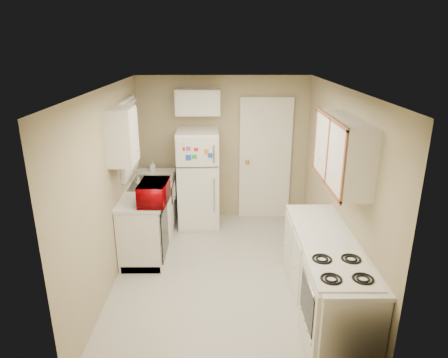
{
  "coord_description": "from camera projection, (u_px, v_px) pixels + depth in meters",
  "views": [
    {
      "loc": [
        -0.04,
        -4.56,
        2.89
      ],
      "look_at": [
        0.0,
        0.5,
        1.15
      ],
      "focal_mm": 32.0,
      "sensor_mm": 36.0,
      "label": 1
    }
  ],
  "objects": [
    {
      "name": "window_blinds",
      "position": [
        129.0,
        137.0,
        5.72
      ],
      "size": [
        0.1,
        0.98,
        1.08
      ],
      "primitive_type": "cube",
      "color": "silver",
      "rests_on": "wall_left"
    },
    {
      "name": "soap_bottle",
      "position": [
        153.0,
        165.0,
        6.46
      ],
      "size": [
        0.08,
        0.08,
        0.17
      ],
      "primitive_type": "imported",
      "rotation": [
        0.0,
        0.0,
        0.09
      ],
      "color": "silver",
      "rests_on": "left_counter"
    },
    {
      "name": "cabinet_over_fridge",
      "position": [
        198.0,
        102.0,
        6.26
      ],
      "size": [
        0.7,
        0.3,
        0.4
      ],
      "primitive_type": "cube",
      "color": "silver",
      "rests_on": "wall_back"
    },
    {
      "name": "upper_cabinet_left",
      "position": [
        122.0,
        136.0,
        4.87
      ],
      "size": [
        0.3,
        0.45,
        0.7
      ],
      "primitive_type": "cube",
      "color": "silver",
      "rests_on": "wall_left"
    },
    {
      "name": "sink",
      "position": [
        150.0,
        186.0,
        5.96
      ],
      "size": [
        0.54,
        0.74,
        0.16
      ],
      "primitive_type": "cube",
      "color": "gray",
      "rests_on": "left_counter"
    },
    {
      "name": "stove",
      "position": [
        337.0,
        313.0,
        3.82
      ],
      "size": [
        0.58,
        0.72,
        0.86
      ],
      "primitive_type": "cube",
      "rotation": [
        0.0,
        0.0,
        -0.01
      ],
      "color": "silver",
      "rests_on": "floor"
    },
    {
      "name": "refrigerator",
      "position": [
        198.0,
        179.0,
        6.44
      ],
      "size": [
        0.68,
        0.66,
        1.59
      ],
      "primitive_type": "cube",
      "rotation": [
        0.0,
        0.0,
        0.04
      ],
      "color": "silver",
      "rests_on": "floor"
    },
    {
      "name": "right_counter",
      "position": [
        325.0,
        278.0,
        4.36
      ],
      "size": [
        0.6,
        2.0,
        0.9
      ],
      "primitive_type": "cube",
      "color": "silver",
      "rests_on": "floor"
    },
    {
      "name": "wall_right",
      "position": [
        339.0,
        188.0,
        4.87
      ],
      "size": [
        3.8,
        3.8,
        0.0
      ],
      "primitive_type": "plane",
      "color": "tan",
      "rests_on": "floor"
    },
    {
      "name": "wall_front",
      "position": [
        226.0,
        274.0,
        3.07
      ],
      "size": [
        2.8,
        2.8,
        0.0
      ],
      "primitive_type": "plane",
      "color": "tan",
      "rests_on": "floor"
    },
    {
      "name": "microwave",
      "position": [
        154.0,
        192.0,
        5.16
      ],
      "size": [
        0.53,
        0.31,
        0.35
      ],
      "primitive_type": "imported",
      "rotation": [
        0.0,
        0.0,
        1.54
      ],
      "color": "#A00005",
      "rests_on": "left_counter"
    },
    {
      "name": "wall_back",
      "position": [
        223.0,
        149.0,
        6.66
      ],
      "size": [
        2.8,
        2.8,
        0.0
      ],
      "primitive_type": "plane",
      "color": "tan",
      "rests_on": "floor"
    },
    {
      "name": "left_counter",
      "position": [
        150.0,
        215.0,
        5.95
      ],
      "size": [
        0.6,
        1.8,
        0.9
      ],
      "primitive_type": "cube",
      "color": "silver",
      "rests_on": "floor"
    },
    {
      "name": "wall_left",
      "position": [
        109.0,
        189.0,
        4.85
      ],
      "size": [
        3.8,
        3.8,
        0.0
      ],
      "primitive_type": "plane",
      "color": "tan",
      "rests_on": "floor"
    },
    {
      "name": "ceiling",
      "position": [
        224.0,
        88.0,
        4.47
      ],
      "size": [
        3.8,
        3.8,
        0.0
      ],
      "primitive_type": "plane",
      "color": "white",
      "rests_on": "floor"
    },
    {
      "name": "dishwasher",
      "position": [
        164.0,
        230.0,
        5.37
      ],
      "size": [
        0.03,
        0.58,
        0.72
      ],
      "primitive_type": "cube",
      "color": "black",
      "rests_on": "floor"
    },
    {
      "name": "floor",
      "position": [
        224.0,
        274.0,
        5.25
      ],
      "size": [
        3.8,
        3.8,
        0.0
      ],
      "primitive_type": "plane",
      "color": "beige",
      "rests_on": "ground"
    },
    {
      "name": "interior_door",
      "position": [
        265.0,
        160.0,
        6.69
      ],
      "size": [
        0.86,
        0.06,
        2.08
      ],
      "primitive_type": "cube",
      "color": "silver",
      "rests_on": "floor"
    },
    {
      "name": "upper_cabinet_right",
      "position": [
        343.0,
        151.0,
        4.2
      ],
      "size": [
        0.3,
        1.2,
        0.7
      ],
      "primitive_type": "cube",
      "color": "silver",
      "rests_on": "wall_right"
    }
  ]
}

